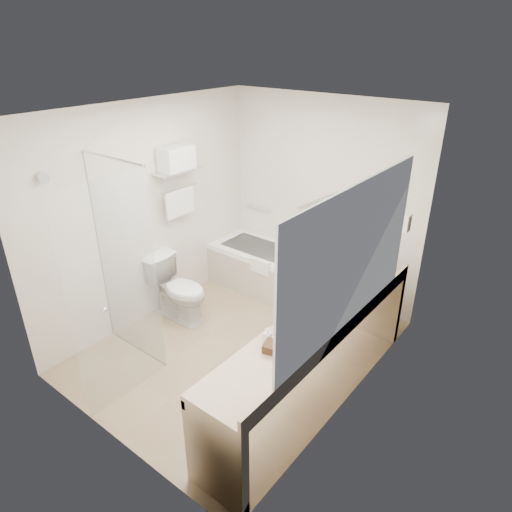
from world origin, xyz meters
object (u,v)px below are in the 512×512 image
Objects in this scene: vanity_counter at (315,342)px; amenity_basket at (277,348)px; bathtub at (270,270)px; toilet at (179,289)px; water_bottle_left at (376,261)px.

amenity_basket is at bearing -93.34° from vanity_counter.
amenity_basket is at bearing -52.36° from bathtub.
toilet is (-1.97, 0.18, -0.26)m from vanity_counter.
toilet is at bearing 159.54° from amenity_basket.
amenity_basket is 1.06× the size of water_bottle_left.
amenity_basket is at bearing -89.91° from water_bottle_left.
bathtub is 2.09m from vanity_counter.
toilet is 2.29m from water_bottle_left.
amenity_basket is at bearing -112.21° from toilet.
toilet is at bearing -110.42° from bathtub.
bathtub is 8.31× the size of water_bottle_left.
toilet is 3.99× the size of water_bottle_left.
toilet is at bearing -151.10° from water_bottle_left.
toilet is at bearing 174.81° from vanity_counter.
amenity_basket reaches higher than bathtub.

